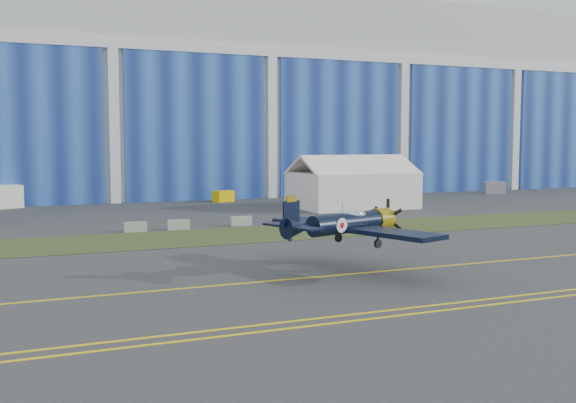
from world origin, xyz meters
name	(u,v)px	position (x,y,z in m)	size (l,w,h in m)	color
ground	(237,267)	(0.00, 0.00, 0.00)	(260.00, 260.00, 0.00)	#37393C
grass_median	(182,238)	(0.00, 14.00, 0.02)	(260.00, 10.00, 0.02)	#475128
hangar	(92,98)	(0.00, 71.79, 14.96)	(220.00, 45.70, 30.00)	silver
taxiway_centreline	(265,281)	(0.00, -5.00, 0.01)	(200.00, 0.20, 0.02)	yellow
edge_line_near	(343,322)	(0.00, -14.50, 0.01)	(80.00, 0.20, 0.02)	yellow
edge_line_far	(332,317)	(0.00, -13.50, 0.01)	(80.00, 0.20, 0.02)	yellow
warbird	(346,223)	(5.66, -4.07, 2.99)	(13.84, 15.23, 3.75)	black
tent	(352,181)	(25.56, 31.75, 3.23)	(13.90, 10.18, 6.46)	white
tug	(223,196)	(13.62, 45.70, 0.74)	(2.54, 1.59, 1.48)	#F1BE00
gse_box	(494,188)	(56.67, 42.92, 0.92)	(3.07, 1.64, 1.84)	gray
barrier_a	(135,227)	(-2.89, 19.38, 0.45)	(2.00, 0.60, 0.90)	gray
barrier_b	(179,225)	(1.02, 19.45, 0.45)	(2.00, 0.60, 0.90)	#989E97
barrier_c	(241,221)	(7.23, 20.01, 0.45)	(2.00, 0.60, 0.90)	#9F9F93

